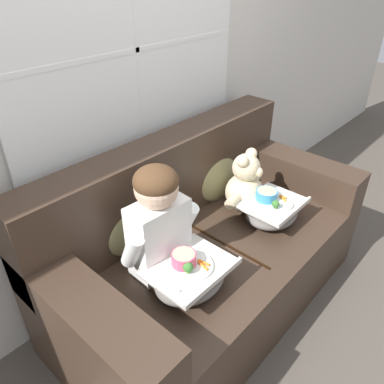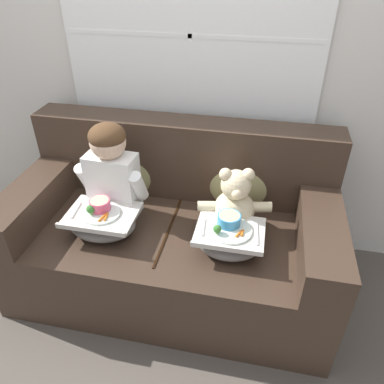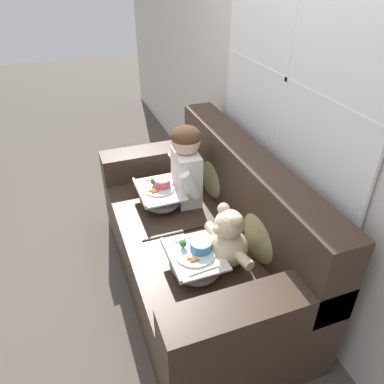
% 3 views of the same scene
% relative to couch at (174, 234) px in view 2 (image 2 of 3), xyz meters
% --- Properties ---
extents(ground_plane, '(14.00, 14.00, 0.00)m').
position_rel_couch_xyz_m(ground_plane, '(0.00, -0.06, -0.35)').
color(ground_plane, '#4C443D').
extents(wall_back_with_window, '(8.00, 0.08, 2.60)m').
position_rel_couch_xyz_m(wall_back_with_window, '(0.00, 0.52, 0.95)').
color(wall_back_with_window, beige).
rests_on(wall_back_with_window, ground_plane).
extents(couch, '(1.85, 0.94, 0.97)m').
position_rel_couch_xyz_m(couch, '(0.00, 0.00, 0.00)').
color(couch, '#38281E').
rests_on(couch, ground_plane).
extents(throw_pillow_behind_child, '(0.38, 0.18, 0.39)m').
position_rel_couch_xyz_m(throw_pillow_behind_child, '(-0.35, 0.22, 0.30)').
color(throw_pillow_behind_child, '#898456').
rests_on(throw_pillow_behind_child, couch).
extents(throw_pillow_behind_teddy, '(0.39, 0.19, 0.41)m').
position_rel_couch_xyz_m(throw_pillow_behind_teddy, '(0.35, 0.22, 0.30)').
color(throw_pillow_behind_teddy, '#898456').
rests_on(throw_pillow_behind_teddy, couch).
extents(child_figure, '(0.41, 0.21, 0.57)m').
position_rel_couch_xyz_m(child_figure, '(-0.35, -0.01, 0.44)').
color(child_figure, white).
rests_on(child_figure, couch).
extents(teddy_bear, '(0.41, 0.29, 0.38)m').
position_rel_couch_xyz_m(teddy_bear, '(0.35, -0.01, 0.29)').
color(teddy_bear, beige).
rests_on(teddy_bear, couch).
extents(lap_tray_child, '(0.38, 0.30, 0.20)m').
position_rel_couch_xyz_m(lap_tray_child, '(-0.35, -0.20, 0.20)').
color(lap_tray_child, slate).
rests_on(lap_tray_child, child_figure).
extents(lap_tray_teddy, '(0.36, 0.29, 0.20)m').
position_rel_couch_xyz_m(lap_tray_teddy, '(0.35, -0.20, 0.20)').
color(lap_tray_teddy, slate).
rests_on(lap_tray_teddy, teddy_bear).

